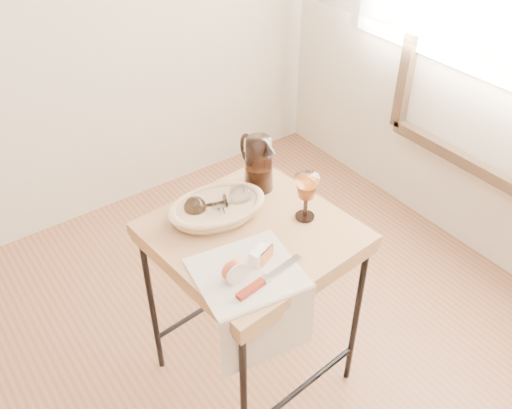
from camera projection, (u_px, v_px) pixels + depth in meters
side_table at (253, 308)px, 2.11m from camera, size 0.66×0.66×0.78m
tea_towel at (247, 272)px, 1.70m from camera, size 0.36×0.33×0.01m
bread_basket at (217, 209)px, 1.91m from camera, size 0.33×0.25×0.06m
goblet_lying_a at (208, 205)px, 1.89m from camera, size 0.14×0.11×0.08m
goblet_lying_b at (231, 202)px, 1.90m from camera, size 0.15×0.11×0.08m
pitcher at (259, 164)px, 1.99m from camera, size 0.17×0.24×0.25m
wine_goblet at (306, 197)px, 1.87m from camera, size 0.10×0.10×0.17m
apple_half at (233, 270)px, 1.66m from camera, size 0.08×0.04×0.07m
apple_wedge at (260, 255)px, 1.72m from camera, size 0.08×0.06×0.05m
table_knife at (268, 277)px, 1.67m from camera, size 0.26×0.06×0.02m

